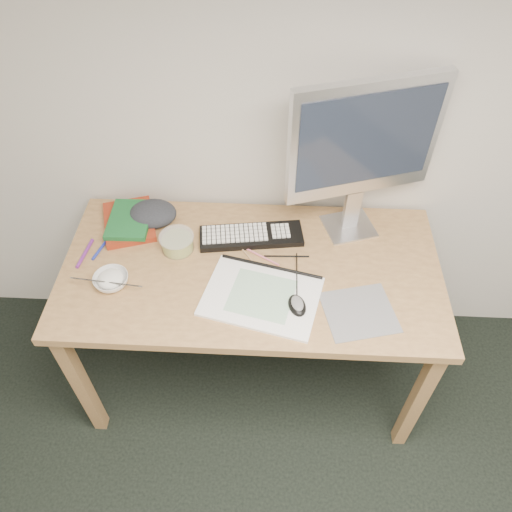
% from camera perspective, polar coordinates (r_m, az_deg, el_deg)
% --- Properties ---
extents(desk, '(1.40, 0.70, 0.75)m').
position_cam_1_polar(desk, '(1.90, -0.55, -2.96)').
color(desk, tan).
rests_on(desk, ground).
extents(mousepad, '(0.28, 0.26, 0.00)m').
position_cam_1_polar(mousepad, '(1.75, 11.72, -6.30)').
color(mousepad, slate).
rests_on(mousepad, desk).
extents(sketchpad, '(0.45, 0.37, 0.01)m').
position_cam_1_polar(sketchpad, '(1.75, 0.62, -4.63)').
color(sketchpad, white).
rests_on(sketchpad, desk).
extents(keyboard, '(0.41, 0.18, 0.02)m').
position_cam_1_polar(keyboard, '(1.93, -0.55, 2.30)').
color(keyboard, black).
rests_on(keyboard, desk).
extents(monitor, '(0.53, 0.22, 0.63)m').
position_cam_1_polar(monitor, '(1.77, 12.26, 12.40)').
color(monitor, silver).
rests_on(monitor, desk).
extents(mouse, '(0.08, 0.11, 0.03)m').
position_cam_1_polar(mouse, '(1.71, 4.74, -5.44)').
color(mouse, black).
rests_on(mouse, sketchpad).
extents(rice_bowl, '(0.14, 0.14, 0.04)m').
position_cam_1_polar(rice_bowl, '(1.85, -16.21, -2.70)').
color(rice_bowl, white).
rests_on(rice_bowl, desk).
extents(chopsticks, '(0.25, 0.05, 0.02)m').
position_cam_1_polar(chopsticks, '(1.82, -16.76, -2.88)').
color(chopsticks, '#B1B1B3').
rests_on(chopsticks, rice_bowl).
extents(fruit_tub, '(0.16, 0.16, 0.06)m').
position_cam_1_polar(fruit_tub, '(1.90, -9.00, 1.54)').
color(fruit_tub, '#EDE753').
rests_on(fruit_tub, desk).
extents(book_red, '(0.26, 0.30, 0.03)m').
position_cam_1_polar(book_red, '(2.05, -14.30, 3.80)').
color(book_red, maroon).
rests_on(book_red, desk).
extents(book_green, '(0.16, 0.22, 0.02)m').
position_cam_1_polar(book_green, '(2.03, -14.22, 4.07)').
color(book_green, '#175D29').
rests_on(book_green, book_red).
extents(cloth_lump, '(0.17, 0.15, 0.07)m').
position_cam_1_polar(cloth_lump, '(2.03, -11.71, 4.75)').
color(cloth_lump, '#25272D').
rests_on(cloth_lump, desk).
extents(pencil_pink, '(0.17, 0.11, 0.01)m').
position_cam_1_polar(pencil_pink, '(1.88, 0.13, 0.21)').
color(pencil_pink, '#DF6F84').
rests_on(pencil_pink, desk).
extents(pencil_tan, '(0.10, 0.14, 0.01)m').
position_cam_1_polar(pencil_tan, '(1.89, -1.45, 0.60)').
color(pencil_tan, tan).
rests_on(pencil_tan, desk).
extents(pencil_black, '(0.17, 0.01, 0.01)m').
position_cam_1_polar(pencil_black, '(1.87, 3.51, -0.03)').
color(pencil_black, black).
rests_on(pencil_black, desk).
extents(marker_blue, '(0.04, 0.12, 0.01)m').
position_cam_1_polar(marker_blue, '(1.99, -17.33, 0.82)').
color(marker_blue, '#1E2CA2').
rests_on(marker_blue, desk).
extents(marker_orange, '(0.03, 0.12, 0.01)m').
position_cam_1_polar(marker_orange, '(2.01, -15.22, 2.26)').
color(marker_orange, orange).
rests_on(marker_orange, desk).
extents(marker_purple, '(0.03, 0.14, 0.01)m').
position_cam_1_polar(marker_purple, '(1.98, -18.97, 0.29)').
color(marker_purple, '#6B2382').
rests_on(marker_purple, desk).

